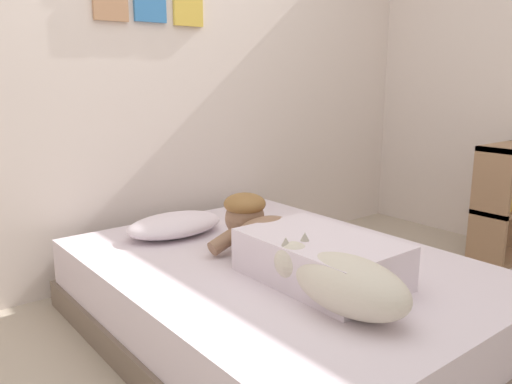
{
  "coord_description": "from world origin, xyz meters",
  "views": [
    {
      "loc": [
        -1.41,
        -1.37,
        1.17
      ],
      "look_at": [
        0.14,
        0.56,
        0.61
      ],
      "focal_mm": 36.07,
      "sensor_mm": 36.0,
      "label": 1
    }
  ],
  "objects": [
    {
      "name": "person_lying",
      "position": [
        0.02,
        0.14,
        0.47
      ],
      "size": [
        0.43,
        0.92,
        0.27
      ],
      "color": "silver",
      "rests_on": "bed"
    },
    {
      "name": "bookshelf",
      "position": [
        1.81,
        0.11,
        0.39
      ],
      "size": [
        0.45,
        0.24,
        0.75
      ],
      "color": "#997251",
      "rests_on": "ground"
    },
    {
      "name": "coffee_cup",
      "position": [
        0.23,
        0.59,
        0.4
      ],
      "size": [
        0.12,
        0.09,
        0.07
      ],
      "color": "white",
      "rests_on": "bed"
    },
    {
      "name": "bed",
      "position": [
        0.04,
        0.27,
        0.18
      ],
      "size": [
        1.45,
        1.94,
        0.36
      ],
      "color": "#726051",
      "rests_on": "ground"
    },
    {
      "name": "back_wall",
      "position": [
        -0.0,
        1.39,
        1.25
      ],
      "size": [
        4.24,
        0.12,
        2.5
      ],
      "color": "silver",
      "rests_on": "ground"
    },
    {
      "name": "ground_plane",
      "position": [
        0.0,
        0.0,
        0.0
      ],
      "size": [
        12.48,
        12.48,
        0.0
      ],
      "primitive_type": "plane",
      "color": "tan"
    },
    {
      "name": "pillow",
      "position": [
        -0.14,
        0.89,
        0.41
      ],
      "size": [
        0.52,
        0.32,
        0.11
      ],
      "primitive_type": "ellipsoid",
      "color": "silver",
      "rests_on": "bed"
    },
    {
      "name": "dog",
      "position": [
        -0.11,
        -0.24,
        0.46
      ],
      "size": [
        0.26,
        0.58,
        0.21
      ],
      "color": "beige",
      "rests_on": "bed"
    },
    {
      "name": "cell_phone",
      "position": [
        0.23,
        0.19,
        0.36
      ],
      "size": [
        0.07,
        0.14,
        0.01
      ],
      "primitive_type": "cube",
      "color": "black",
      "rests_on": "bed"
    }
  ]
}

